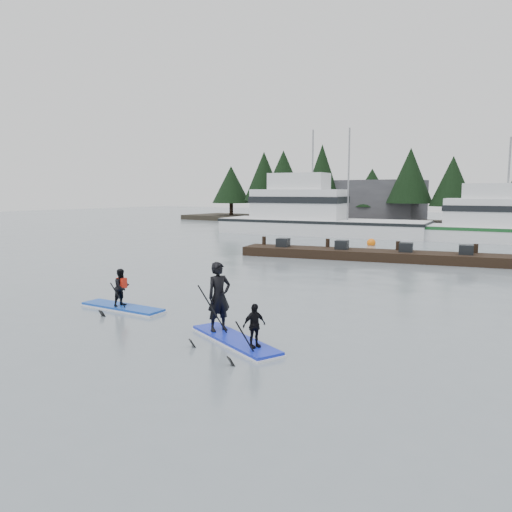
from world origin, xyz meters
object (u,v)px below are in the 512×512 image
Objects in this scene: floating_dock at (377,255)px; paddleboard_duo at (229,313)px; fishing_boat_large at (315,225)px; fishing_boat_medium at (509,234)px; paddleboard_solo at (122,296)px.

paddleboard_duo is (2.55, -16.46, 0.43)m from floating_dock.
floating_dock is 4.69× the size of paddleboard_duo.
fishing_boat_large is 5.66× the size of paddleboard_duo.
fishing_boat_large is 32.12m from paddleboard_duo.
fishing_boat_large reaches higher than fishing_boat_medium.
floating_dock is 16.66m from paddleboard_duo.
fishing_boat_large is 6.03× the size of paddleboard_solo.
floating_dock is at bearing -113.78° from fishing_boat_medium.
fishing_boat_medium is at bearing 108.25° from paddleboard_duo.
fishing_boat_medium is 4.56× the size of paddleboard_duo.
paddleboard_duo is at bearing -100.81° from fishing_boat_medium.
fishing_boat_medium is 4.86× the size of paddleboard_solo.
paddleboard_solo is at bearing -109.79° from fishing_boat_medium.
fishing_boat_medium is (15.17, 2.16, -0.16)m from fishing_boat_large.
fishing_boat_large is 1.24× the size of fishing_boat_medium.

